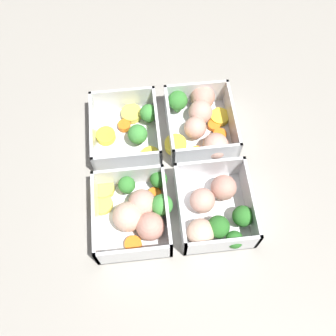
# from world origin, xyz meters

# --- Properties ---
(ground_plane) EXTENTS (4.00, 4.00, 0.00)m
(ground_plane) POSITION_xyz_m (0.00, 0.00, 0.00)
(ground_plane) COLOR gray
(container_near_left) EXTENTS (0.14, 0.12, 0.06)m
(container_near_left) POSITION_xyz_m (-0.08, -0.06, 0.02)
(container_near_left) COLOR white
(container_near_left) RESTS_ON ground_plane
(container_near_right) EXTENTS (0.15, 0.14, 0.06)m
(container_near_right) POSITION_xyz_m (0.07, -0.06, 0.02)
(container_near_right) COLOR white
(container_near_right) RESTS_ON ground_plane
(container_far_left) EXTENTS (0.16, 0.14, 0.06)m
(container_far_left) POSITION_xyz_m (-0.09, 0.07, 0.02)
(container_far_left) COLOR white
(container_far_left) RESTS_ON ground_plane
(container_far_right) EXTENTS (0.14, 0.12, 0.06)m
(container_far_right) POSITION_xyz_m (0.09, 0.07, 0.02)
(container_far_right) COLOR white
(container_far_right) RESTS_ON ground_plane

